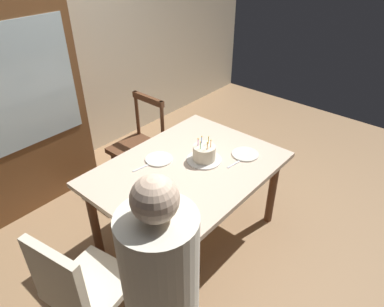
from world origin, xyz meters
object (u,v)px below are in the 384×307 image
plate_near_celebrant (176,206)px  person_celebrant (163,304)px  chair_upholstered (79,287)px  china_cabinet (17,107)px  plate_near_guest (245,154)px  birthday_cake (204,154)px  plate_far_side (159,159)px  chair_spindle_back (139,147)px  dining_table (188,176)px

plate_near_celebrant → person_celebrant: bearing=-140.8°
chair_upholstered → china_cabinet: china_cabinet is taller
chair_upholstered → china_cabinet: 1.83m
plate_near_celebrant → plate_near_guest: size_ratio=1.00×
person_celebrant → china_cabinet: bearing=77.5°
china_cabinet → birthday_cake: bearing=-66.8°
plate_near_guest → chair_upholstered: size_ratio=0.23×
birthday_cake → plate_far_side: birthday_cake is taller
person_celebrant → chair_spindle_back: bearing=51.8°
chair_spindle_back → person_celebrant: (-1.27, -1.62, 0.45)m
plate_near_celebrant → person_celebrant: (-0.64, -0.52, 0.17)m
chair_spindle_back → person_celebrant: person_celebrant is taller
chair_upholstered → plate_far_side: bearing=19.5°
chair_upholstered → china_cabinet: size_ratio=0.50×
birthday_cake → person_celebrant: (-1.19, -0.73, 0.11)m
dining_table → plate_far_side: plate_far_side is taller
china_cabinet → chair_spindle_back: bearing=-42.6°
dining_table → birthday_cake: size_ratio=5.20×
birthday_cake → chair_spindle_back: 0.96m
chair_upholstered → china_cabinet: (0.59, 1.68, 0.42)m
dining_table → plate_far_side: (-0.07, 0.24, 0.09)m
birthday_cake → china_cabinet: bearing=113.2°
plate_near_guest → china_cabinet: (-0.96, 1.80, 0.21)m
chair_spindle_back → chair_upholstered: (-1.35, -0.98, 0.07)m
dining_table → birthday_cake: bearing=-13.2°
plate_near_celebrant → plate_near_guest: same height
plate_far_side → person_celebrant: size_ratio=0.14×
plate_near_celebrant → chair_upholstered: size_ratio=0.23×
chair_spindle_back → person_celebrant: bearing=-128.2°
birthday_cake → plate_far_side: bearing=129.3°
birthday_cake → chair_spindle_back: (0.08, 0.89, -0.34)m
plate_near_guest → person_celebrant: 1.57m
plate_far_side → chair_spindle_back: (0.31, 0.62, -0.28)m
plate_far_side → dining_table: bearing=-73.3°
chair_spindle_back → chair_upholstered: size_ratio=1.00×
plate_far_side → person_celebrant: 1.40m
dining_table → chair_spindle_back: chair_spindle_back is taller
chair_upholstered → chair_spindle_back: bearing=36.1°
chair_upholstered → birthday_cake: bearing=4.1°
plate_far_side → chair_spindle_back: chair_spindle_back is taller
dining_table → china_cabinet: (-0.53, 1.56, 0.30)m
plate_near_guest → chair_upholstered: (-1.55, 0.11, -0.21)m
dining_table → chair_spindle_back: bearing=74.7°
plate_near_guest → birthday_cake: bearing=143.8°
china_cabinet → plate_far_side: bearing=-71.0°
dining_table → chair_upholstered: 1.13m
plate_near_guest → dining_table: bearing=151.0°
dining_table → plate_near_celebrant: plate_near_celebrant is taller
plate_near_guest → chair_spindle_back: 1.15m
dining_table → chair_upholstered: chair_upholstered is taller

